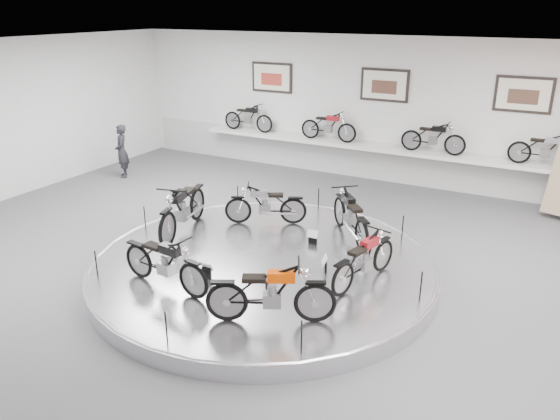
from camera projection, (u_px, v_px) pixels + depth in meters
The scene contains 21 objects.
floor at pixel (255, 281), 10.01m from camera, with size 16.00×16.00×0.00m, color #4F4F51.
ceiling at pixel (251, 55), 8.59m from camera, with size 16.00×16.00×0.00m, color white.
wall_back at pixel (383, 111), 15.07m from camera, with size 16.00×16.00×0.00m, color white.
dado_band at pixel (380, 161), 15.57m from camera, with size 15.68×0.04×1.10m, color #BCBCBA.
display_platform at pixel (263, 267), 10.20m from camera, with size 6.40×6.40×0.30m, color silver.
platform_rim at pixel (263, 261), 10.16m from camera, with size 6.40×6.40×0.10m, color #B2B2BA.
shelf at pixel (377, 148), 15.18m from camera, with size 11.00×0.55×0.10m, color silver.
poster_left at pixel (272, 77), 16.34m from camera, with size 1.35×0.06×0.88m, color #ECE9CE.
poster_center at pixel (384, 85), 14.79m from camera, with size 1.35×0.06×0.88m, color #ECE9CE.
poster_right at pixel (523, 95), 13.24m from camera, with size 1.35×0.06×0.88m, color #ECE9CE.
shelf_bike_a at pixel (248, 119), 16.89m from camera, with size 1.22×0.42×0.73m, color black, non-canonical shape.
shelf_bike_b at pixel (328, 128), 15.69m from camera, with size 1.22×0.42×0.73m, color maroon, non-canonical shape.
shelf_bike_c at pixel (433, 140), 14.37m from camera, with size 1.22×0.42×0.73m, color black, non-canonical shape.
shelf_bike_d at pixel (545, 152), 13.17m from camera, with size 1.22×0.42×0.73m, color silver, non-canonical shape.
bike_a at pixel (351, 215), 10.93m from camera, with size 1.67×0.59×0.98m, color black, non-canonical shape.
bike_b at pixel (266, 204), 11.68m from camera, with size 1.49×0.53×0.88m, color silver, non-canonical shape.
bike_c at pixel (183, 208), 11.18m from camera, with size 1.87×0.66×1.10m, color black, non-canonical shape.
bike_d at pixel (165, 262), 9.00m from camera, with size 1.59×0.56×0.94m, color black, non-canonical shape.
bike_e at pixel (271, 293), 8.01m from camera, with size 1.65×0.58×0.97m, color #D03E00, non-canonical shape.
bike_f at pixel (364, 259), 9.17m from camera, with size 1.51×0.53×0.89m, color maroon, non-canonical shape.
visitor at pixel (122, 151), 15.78m from camera, with size 0.56×0.37×1.54m, color black.
Camera 1 is at (4.61, -7.63, 4.76)m, focal length 35.00 mm.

